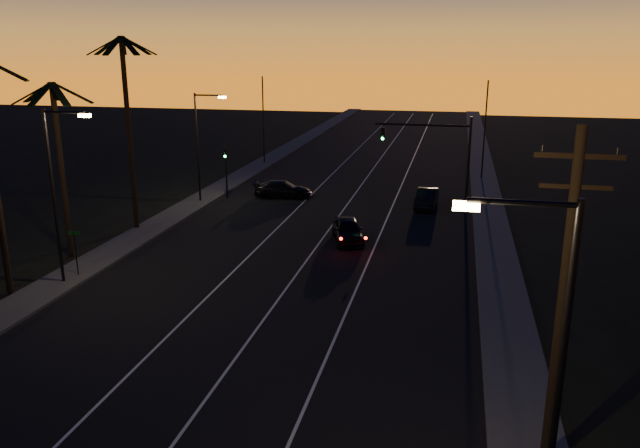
% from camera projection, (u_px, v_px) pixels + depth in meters
% --- Properties ---
extents(road, '(20.00, 170.00, 0.01)m').
position_uv_depth(road, '(313.00, 241.00, 39.54)').
color(road, black).
rests_on(road, ground).
extents(sidewalk_left, '(2.40, 170.00, 0.16)m').
position_uv_depth(sidewalk_left, '(151.00, 229.00, 41.83)').
color(sidewalk_left, '#3A3A37').
rests_on(sidewalk_left, ground).
extents(sidewalk_right, '(2.40, 170.00, 0.16)m').
position_uv_depth(sidewalk_right, '(495.00, 252.00, 37.22)').
color(sidewalk_right, '#3A3A37').
rests_on(sidewalk_right, ground).
extents(lane_stripe_left, '(0.12, 160.00, 0.01)m').
position_uv_depth(lane_stripe_left, '(268.00, 238.00, 40.16)').
color(lane_stripe_left, silver).
rests_on(lane_stripe_left, road).
extents(lane_stripe_mid, '(0.12, 160.00, 0.01)m').
position_uv_depth(lane_stripe_mid, '(321.00, 241.00, 39.44)').
color(lane_stripe_mid, silver).
rests_on(lane_stripe_mid, road).
extents(lane_stripe_right, '(0.12, 160.00, 0.01)m').
position_uv_depth(lane_stripe_right, '(376.00, 245.00, 38.72)').
color(lane_stripe_right, silver).
rests_on(lane_stripe_right, road).
extents(palm_mid, '(4.25, 4.16, 10.03)m').
position_uv_depth(palm_mid, '(59.00, 151.00, 34.91)').
color(palm_mid, black).
rests_on(palm_mid, ground).
extents(palm_far, '(4.25, 4.16, 12.53)m').
position_uv_depth(palm_far, '(128.00, 116.00, 39.97)').
color(palm_far, black).
rests_on(palm_far, ground).
extents(streetlight_left_near, '(2.55, 0.26, 9.00)m').
position_uv_depth(streetlight_left_near, '(57.00, 184.00, 30.90)').
color(streetlight_left_near, black).
rests_on(streetlight_left_near, ground).
extents(streetlight_left_far, '(2.55, 0.26, 8.50)m').
position_uv_depth(streetlight_left_far, '(201.00, 139.00, 47.87)').
color(streetlight_left_far, black).
rests_on(streetlight_left_far, ground).
extents(streetlight_right_near, '(2.55, 0.26, 9.00)m').
position_uv_depth(streetlight_right_near, '(547.00, 364.00, 13.34)').
color(streetlight_right_near, black).
rests_on(streetlight_right_near, ground).
extents(street_sign, '(0.70, 0.06, 2.60)m').
position_uv_depth(street_sign, '(75.00, 248.00, 32.86)').
color(street_sign, black).
rests_on(street_sign, ground).
extents(utility_pole, '(2.20, 0.28, 10.00)m').
position_uv_depth(utility_pole, '(563.00, 298.00, 16.91)').
color(utility_pole, black).
rests_on(utility_pole, ground).
extents(signal_mast, '(7.10, 0.41, 7.00)m').
position_uv_depth(signal_mast, '(437.00, 146.00, 46.15)').
color(signal_mast, black).
rests_on(signal_mast, ground).
extents(signal_post, '(0.28, 0.37, 4.20)m').
position_uv_depth(signal_post, '(226.00, 163.00, 50.09)').
color(signal_post, black).
rests_on(signal_post, ground).
extents(far_pole_left, '(0.14, 0.14, 9.00)m').
position_uv_depth(far_pole_left, '(263.00, 121.00, 64.06)').
color(far_pole_left, black).
rests_on(far_pole_left, ground).
extents(far_pole_right, '(0.14, 0.14, 9.00)m').
position_uv_depth(far_pole_right, '(485.00, 131.00, 56.71)').
color(far_pole_right, black).
rests_on(far_pole_right, ground).
extents(lead_car, '(3.02, 5.09, 1.47)m').
position_uv_depth(lead_car, '(348.00, 230.00, 39.26)').
color(lead_car, black).
rests_on(lead_car, road).
extents(right_car, '(1.73, 4.34, 1.41)m').
position_uv_depth(right_car, '(427.00, 198.00, 47.55)').
color(right_car, black).
rests_on(right_car, road).
extents(cross_car, '(4.89, 2.53, 1.36)m').
position_uv_depth(cross_car, '(283.00, 189.00, 50.70)').
color(cross_car, black).
rests_on(cross_car, road).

